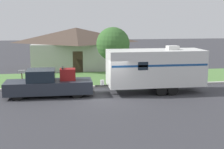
% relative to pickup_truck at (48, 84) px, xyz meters
% --- Properties ---
extents(ground_plane, '(120.00, 120.00, 0.00)m').
position_rel_pickup_truck_xyz_m(ground_plane, '(4.05, -1.52, -0.85)').
color(ground_plane, '#38383D').
extents(curb_strip, '(80.00, 0.30, 0.14)m').
position_rel_pickup_truck_xyz_m(curb_strip, '(4.05, 2.23, -0.78)').
color(curb_strip, beige).
rests_on(curb_strip, ground_plane).
extents(lawn_strip, '(80.00, 7.00, 0.03)m').
position_rel_pickup_truck_xyz_m(lawn_strip, '(4.05, 5.88, -0.83)').
color(lawn_strip, '#568442').
rests_on(lawn_strip, ground_plane).
extents(house_across_street, '(9.91, 7.29, 4.34)m').
position_rel_pickup_truck_xyz_m(house_across_street, '(2.46, 12.85, 1.40)').
color(house_across_street, '#B2B2A8').
rests_on(house_across_street, ground_plane).
extents(pickup_truck, '(6.01, 1.99, 2.01)m').
position_rel_pickup_truck_xyz_m(pickup_truck, '(0.00, 0.00, 0.00)').
color(pickup_truck, black).
rests_on(pickup_truck, ground_plane).
extents(travel_trailer, '(7.81, 2.49, 3.37)m').
position_rel_pickup_truck_xyz_m(travel_trailer, '(7.59, -0.00, 0.97)').
color(travel_trailer, black).
rests_on(travel_trailer, ground_plane).
extents(mailbox, '(0.48, 0.20, 1.39)m').
position_rel_pickup_truck_xyz_m(mailbox, '(-2.13, 2.93, 0.22)').
color(mailbox, brown).
rests_on(mailbox, ground_plane).
extents(tree_in_yard, '(2.75, 2.75, 4.62)m').
position_rel_pickup_truck_xyz_m(tree_in_yard, '(5.11, 3.90, 2.39)').
color(tree_in_yard, brown).
rests_on(tree_in_yard, ground_plane).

